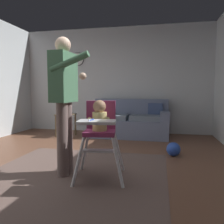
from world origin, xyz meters
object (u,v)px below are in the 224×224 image
Objects in this scene: sippy_cup at (66,112)px; wall_clock at (78,59)px; adult_standing at (65,98)px; couch at (130,122)px; high_chair at (100,124)px; toy_ball at (173,149)px; side_table at (66,120)px.

wall_clock is at bearing 89.18° from sippy_cup.
wall_clock is (-0.98, 3.08, 0.92)m from adult_standing.
couch is at bearing -18.18° from wall_clock.
wall_clock is at bearing -164.06° from high_chair.
toy_ball is 2.69m from sippy_cup.
toy_ball is at bearing 42.20° from adult_standing.
couch is at bearing 170.80° from high_chair.
wall_clock is at bearing 88.95° from side_table.
side_table is at bearing -91.05° from wall_clock.
toy_ball is at bearing 132.17° from high_chair.
sippy_cup is (-2.37, 1.18, 0.46)m from toy_ball.
adult_standing is 3.36m from wall_clock.
adult_standing reaches higher than toy_ball.
adult_standing is at bearing -141.07° from toy_ball.
high_chair is 2.73× the size of wall_clock.
adult_standing is 3.26× the size of side_table.
wall_clock is at bearing 140.12° from toy_ball.
couch is 1.88× the size of high_chair.
sippy_cup is at bearing 153.50° from toy_ball.
wall_clock is (-2.36, 1.97, 1.77)m from toy_ball.
high_chair is 2.74m from sippy_cup.
wall_clock reaches higher than side_table.
high_chair is at bearing -58.06° from sippy_cup.
toy_ball is (0.91, -1.49, -0.22)m from couch.
adult_standing is at bearing -102.17° from high_chair.
wall_clock reaches higher than couch.
sippy_cup reaches higher than toy_ball.
adult_standing reaches higher than sippy_cup.
couch reaches higher than sippy_cup.
sippy_cup is (-1.45, 2.32, -0.09)m from high_chair.
couch is 17.86× the size of sippy_cup.
couch reaches higher than toy_ball.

